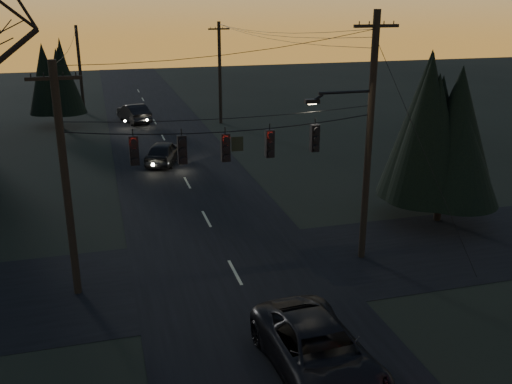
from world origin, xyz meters
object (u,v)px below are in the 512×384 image
object	(u,v)px
utility_pole_far_l	(84,113)
suv_near	(319,352)
utility_pole_far_r	(221,123)
utility_pole_left	(78,293)
utility_pole_right	(361,257)
sedan_oncoming_a	(164,152)
sedan_oncoming_b	(134,113)
evergreen_right	(446,136)

from	to	relation	value
utility_pole_far_l	suv_near	world-z (taller)	utility_pole_far_l
utility_pole_far_r	utility_pole_left	bearing A→B (deg)	-112.33
utility_pole_right	suv_near	world-z (taller)	utility_pole_right
utility_pole_left	sedan_oncoming_a	xyz separation A→B (m)	(5.20, 16.61, 0.74)
suv_near	sedan_oncoming_b	bearing A→B (deg)	90.46
utility_pole_far_r	utility_pole_far_l	size ratio (longest dim) A/B	1.06
utility_pole_left	utility_pole_far_l	distance (m)	36.00
evergreen_right	sedan_oncoming_b	bearing A→B (deg)	114.61
evergreen_right	sedan_oncoming_b	world-z (taller)	evergreen_right
utility_pole_right	evergreen_right	distance (m)	7.46
suv_near	sedan_oncoming_b	xyz separation A→B (m)	(-2.53, 37.47, 0.01)
evergreen_right	utility_pole_far_r	bearing A→B (deg)	102.18
sedan_oncoming_a	suv_near	bearing A→B (deg)	114.50
utility_pole_right	utility_pole_left	world-z (taller)	utility_pole_right
utility_pole_far_r	utility_pole_right	bearing A→B (deg)	-90.00
sedan_oncoming_a	utility_pole_left	bearing A→B (deg)	93.24
utility_pole_left	sedan_oncoming_b	xyz separation A→B (m)	(4.27, 30.49, 0.79)
utility_pole_right	utility_pole_far_l	bearing A→B (deg)	107.72
utility_pole_far_r	sedan_oncoming_a	world-z (taller)	utility_pole_far_r
suv_near	sedan_oncoming_a	distance (m)	23.64
utility_pole_far_r	sedan_oncoming_a	distance (m)	13.04
sedan_oncoming_b	sedan_oncoming_a	bearing A→B (deg)	78.63
utility_pole_right	suv_near	distance (m)	8.45
utility_pole_left	sedan_oncoming_b	distance (m)	30.80
suv_near	evergreen_right	bearing A→B (deg)	40.72
utility_pole_far_l	sedan_oncoming_a	xyz separation A→B (m)	(5.20, -19.39, 0.74)
utility_pole_far_r	evergreen_right	bearing A→B (deg)	-77.82
evergreen_right	sedan_oncoming_a	size ratio (longest dim) A/B	1.68
utility_pole_left	utility_pole_right	bearing A→B (deg)	0.00
utility_pole_left	evergreen_right	size ratio (longest dim) A/B	1.16
utility_pole_far_r	utility_pole_far_l	xyz separation A→B (m)	(-11.50, 8.00, 0.00)
utility_pole_far_r	suv_near	size ratio (longest dim) A/B	1.52
utility_pole_far_r	sedan_oncoming_a	xyz separation A→B (m)	(-6.30, -11.39, 0.74)
suv_near	sedan_oncoming_b	size ratio (longest dim) A/B	1.18
utility_pole_far_r	sedan_oncoming_b	distance (m)	7.69
utility_pole_far_r	suv_near	world-z (taller)	utility_pole_far_r
suv_near	sedan_oncoming_a	size ratio (longest dim) A/B	1.28
utility_pole_right	sedan_oncoming_a	world-z (taller)	utility_pole_right
utility_pole_left	evergreen_right	world-z (taller)	evergreen_right
sedan_oncoming_b	suv_near	bearing A→B (deg)	78.66
utility_pole_far_l	suv_near	bearing A→B (deg)	-81.01
sedan_oncoming_b	utility_pole_far_l	bearing A→B (deg)	-67.43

